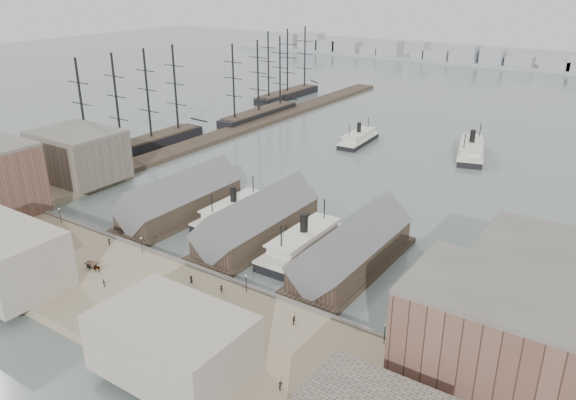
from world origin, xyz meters
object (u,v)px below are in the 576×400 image
Objects in this scene: ferry_docked_west at (234,210)px; horse_cart_right at (165,323)px; tram at (417,393)px; horse_cart_left at (64,234)px; horse_cart_center at (95,267)px.

ferry_docked_west is 5.64× the size of horse_cart_right.
tram reaches higher than horse_cart_right.
ferry_docked_west is 53.46m from horse_cart_right.
ferry_docked_west is at bearing 2.97° from horse_cart_left.
ferry_docked_west is at bearing -19.63° from horse_cart_center.
horse_cart_right is at bearing -64.08° from ferry_docked_west.
horse_cart_center is 1.06× the size of horse_cart_right.
tram is at bearing -31.15° from ferry_docked_west.
horse_cart_right is at bearing -67.78° from horse_cart_left.
ferry_docked_west reaches higher than horse_cart_center.
horse_cart_right is at bearing -116.90° from horse_cart_center.
tram is (68.22, -41.24, 1.80)m from ferry_docked_west.
horse_cart_right is (27.59, -6.40, -0.03)m from horse_cart_center.
ferry_docked_west reaches higher than tram.
horse_cart_left is (-92.34, 6.03, -1.26)m from tram.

